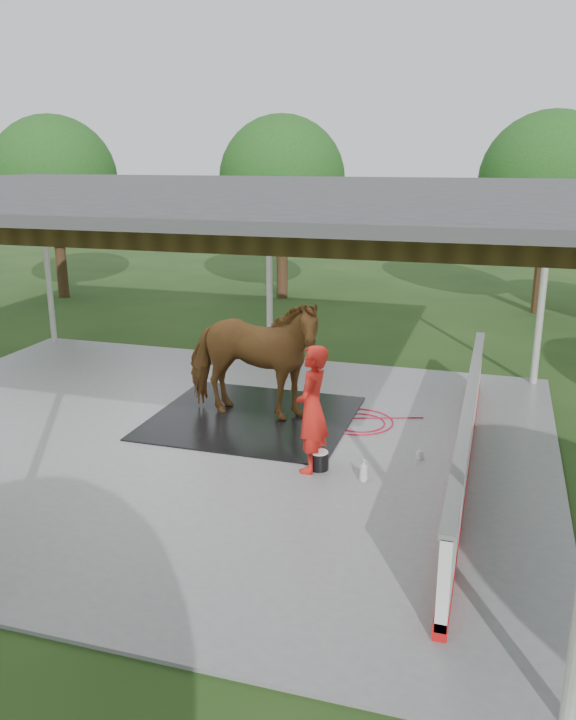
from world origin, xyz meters
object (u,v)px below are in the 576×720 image
(dasher_board, at_px, (467,436))
(horse, at_px, (252,358))
(wash_bucket, at_px, (319,460))
(handler, at_px, (312,409))

(dasher_board, xyz_separation_m, horse, (-3.73, 1.11, 0.57))
(wash_bucket, bearing_deg, horse, 134.40)
(handler, height_order, wash_bucket, handler)
(horse, height_order, wash_bucket, horse)
(horse, height_order, handler, horse)
(dasher_board, xyz_separation_m, handler, (-2.18, -0.62, 0.41))
(dasher_board, relative_size, horse, 3.09)
(handler, bearing_deg, horse, -133.60)
(horse, xyz_separation_m, wash_bucket, (1.65, -1.69, -0.97))
(dasher_board, xyz_separation_m, wash_bucket, (-2.08, -0.58, -0.40))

